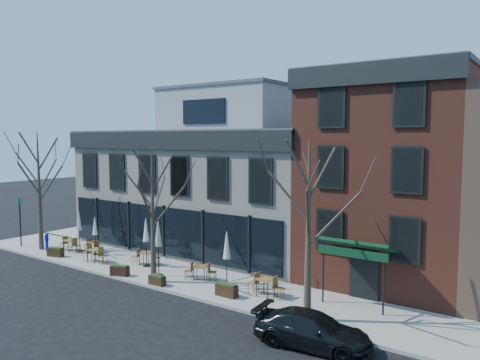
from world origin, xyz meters
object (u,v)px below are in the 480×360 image
Objects in this scene: cafe_set_0 at (70,244)px; umbrella_0 at (79,223)px; parked_sedan at (312,330)px; call_box at (47,241)px.

cafe_set_0 is 1.52m from umbrella_0.
call_box is at bearing 76.97° from parked_sedan.
umbrella_0 reaches higher than cafe_set_0.
call_box is 1.71m from cafe_set_0.
parked_sedan is at bearing -6.93° from call_box.
umbrella_0 is at bearing 54.63° from cafe_set_0.
parked_sedan is at bearing -9.51° from cafe_set_0.
call_box reaches higher than parked_sedan.
call_box is at bearing -155.48° from cafe_set_0.
umbrella_0 is (1.90, 1.21, 1.25)m from call_box.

